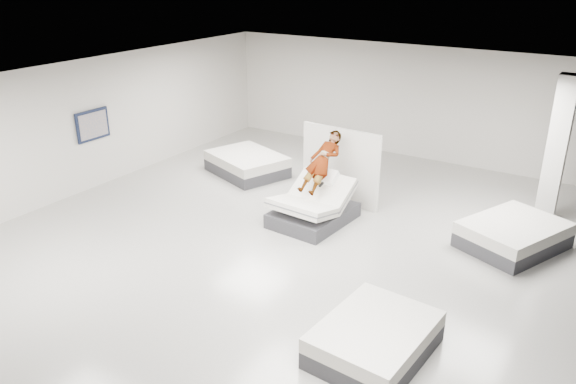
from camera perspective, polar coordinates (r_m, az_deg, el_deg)
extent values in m
plane|color=#AAA6A0|center=(11.10, -0.22, -6.21)|extent=(14.00, 14.00, 0.00)
plane|color=#262629|center=(9.97, -0.25, 10.16)|extent=(14.00, 14.00, 0.00)
cube|color=beige|center=(16.52, 13.09, 8.80)|extent=(12.00, 0.04, 3.20)
cube|color=beige|center=(14.41, -20.91, 5.96)|extent=(0.04, 14.00, 3.20)
cube|color=#35353A|center=(12.32, 2.59, -2.38)|extent=(1.49, 1.91, 0.32)
cube|color=white|center=(12.37, 3.48, 0.18)|extent=(1.42, 0.97, 0.66)
cube|color=#5C5C61|center=(12.37, 3.48, 0.18)|extent=(1.43, 0.89, 0.53)
cube|color=white|center=(11.86, 1.47, -1.55)|extent=(1.42, 1.03, 0.37)
cube|color=#5C5C61|center=(11.86, 1.47, -1.55)|extent=(1.44, 1.01, 0.21)
cube|color=white|center=(12.38, 3.86, 1.59)|extent=(0.52, 0.41, 0.30)
imported|color=slate|center=(12.18, 3.47, 2.24)|extent=(0.69, 1.41, 1.42)
cube|color=black|center=(11.86, 3.40, 0.75)|extent=(0.06, 0.15, 0.08)
cube|color=silver|center=(13.09, 5.32, 2.62)|extent=(2.00, 0.20, 1.82)
cube|color=#35353A|center=(12.12, 21.82, -4.58)|extent=(2.11, 2.36, 0.29)
cube|color=white|center=(12.01, 22.00, -3.44)|extent=(2.11, 2.36, 0.24)
cube|color=#35353A|center=(8.54, 8.74, -15.19)|extent=(1.52, 1.94, 0.28)
cube|color=white|center=(8.39, 8.84, -13.82)|extent=(1.52, 1.94, 0.23)
cube|color=#35353A|center=(15.17, -4.17, 2.42)|extent=(2.39, 2.10, 0.30)
cube|color=white|center=(15.08, -4.20, 3.40)|extent=(2.39, 2.10, 0.25)
cube|color=white|center=(13.31, 25.63, 3.93)|extent=(0.40, 0.40, 3.20)
cube|color=black|center=(14.66, -19.24, 6.45)|extent=(0.05, 0.95, 0.75)
cube|color=tan|center=(14.63, -19.16, 6.43)|extent=(0.02, 0.82, 0.62)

